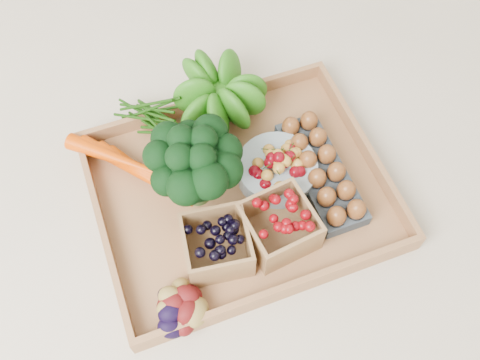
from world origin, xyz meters
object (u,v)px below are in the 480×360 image
object	(u,v)px
tray	(240,193)
broccoli	(196,177)
cherry_bowl	(277,170)
egg_carton	(320,173)

from	to	relation	value
tray	broccoli	xyz separation A→B (m)	(-0.08, 0.02, 0.08)
cherry_bowl	egg_carton	world-z (taller)	cherry_bowl
tray	egg_carton	size ratio (longest dim) A/B	2.14
tray	cherry_bowl	xyz separation A→B (m)	(0.08, 0.01, 0.03)
tray	broccoli	distance (m)	0.11
cherry_bowl	tray	bearing A→B (deg)	-174.17
broccoli	egg_carton	distance (m)	0.25
tray	broccoli	bearing A→B (deg)	163.77
egg_carton	broccoli	bearing A→B (deg)	168.89
tray	egg_carton	world-z (taller)	egg_carton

